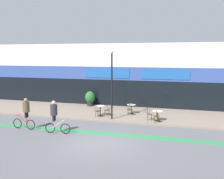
{
  "coord_description": "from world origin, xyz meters",
  "views": [
    {
      "loc": [
        4.42,
        -13.06,
        4.85
      ],
      "look_at": [
        -1.1,
        6.22,
        2.16
      ],
      "focal_mm": 42.0,
      "sensor_mm": 36.0,
      "label": 1
    }
  ],
  "objects": [
    {
      "name": "cafe_chair_2_side",
      "position": [
        1.88,
        5.49,
        0.64
      ],
      "size": [
        0.59,
        0.43,
        0.9
      ],
      "rotation": [
        0.0,
        0.0,
        0.07
      ],
      "color": "#4C3823",
      "rests_on": "sidewalk_slab"
    },
    {
      "name": "cafe_chair_0_near",
      "position": [
        -1.97,
        5.3,
        0.64
      ],
      "size": [
        0.45,
        0.6,
        0.9
      ],
      "rotation": [
        0.0,
        0.0,
        1.45
      ],
      "color": "#4C3823",
      "rests_on": "sidewalk_slab"
    },
    {
      "name": "storefront_facade",
      "position": [
        0.0,
        11.97,
        2.91
      ],
      "size": [
        40.0,
        4.06,
        5.85
      ],
      "color": "silver",
      "rests_on": "ground"
    },
    {
      "name": "sidewalk_slab",
      "position": [
        0.0,
        7.25,
        0.06
      ],
      "size": [
        40.0,
        5.5,
        0.12
      ],
      "primitive_type": "cube",
      "color": "gray",
      "rests_on": "ground"
    },
    {
      "name": "bistro_table_0",
      "position": [
        -1.97,
        5.93,
        0.67
      ],
      "size": [
        0.73,
        0.73,
        0.77
      ],
      "color": "black",
      "rests_on": "sidewalk_slab"
    },
    {
      "name": "planter_pot",
      "position": [
        -4.09,
        9.31,
        0.85
      ],
      "size": [
        0.91,
        0.91,
        1.36
      ],
      "color": "#232326",
      "rests_on": "sidewalk_slab"
    },
    {
      "name": "cafe_chair_1_near",
      "position": [
        0.23,
        6.61,
        0.64
      ],
      "size": [
        0.42,
        0.59,
        0.9
      ],
      "rotation": [
        0.0,
        0.0,
        1.51
      ],
      "color": "#4C3823",
      "rests_on": "sidewalk_slab"
    },
    {
      "name": "bike_lane_stripe",
      "position": [
        0.0,
        1.86,
        0.0
      ],
      "size": [
        36.0,
        0.7,
        0.01
      ],
      "primitive_type": "cube",
      "color": "#2D844C",
      "rests_on": "ground"
    },
    {
      "name": "bistro_table_1",
      "position": [
        0.23,
        7.23,
        0.64
      ],
      "size": [
        0.69,
        0.69,
        0.73
      ],
      "color": "black",
      "rests_on": "sidewalk_slab"
    },
    {
      "name": "cafe_chair_0_side",
      "position": [
        -1.34,
        5.93,
        0.64
      ],
      "size": [
        0.58,
        0.4,
        0.9
      ],
      "rotation": [
        0.0,
        0.0,
        3.15
      ],
      "color": "#4C3823",
      "rests_on": "sidewalk_slab"
    },
    {
      "name": "cyclist_0",
      "position": [
        -5.54,
        1.38,
        1.2
      ],
      "size": [
        1.68,
        0.49,
        2.06
      ],
      "rotation": [
        0.0,
        0.0,
        3.1
      ],
      "color": "black",
      "rests_on": "ground"
    },
    {
      "name": "cafe_chair_2_near",
      "position": [
        2.51,
        4.87,
        0.64
      ],
      "size": [
        0.42,
        0.58,
        0.9
      ],
      "rotation": [
        0.0,
        0.0,
        1.61
      ],
      "color": "#4C3823",
      "rests_on": "sidewalk_slab"
    },
    {
      "name": "ground_plane",
      "position": [
        0.0,
        0.0,
        0.0
      ],
      "size": [
        120.0,
        120.0,
        0.0
      ],
      "primitive_type": "plane",
      "color": "#5B5B60"
    },
    {
      "name": "bistro_table_2",
      "position": [
        2.5,
        5.49,
        0.63
      ],
      "size": [
        0.77,
        0.77,
        0.71
      ],
      "color": "black",
      "rests_on": "sidewalk_slab"
    },
    {
      "name": "lamp_post",
      "position": [
        -0.79,
        5.09,
        3.03
      ],
      "size": [
        0.26,
        0.26,
        5.03
      ],
      "color": "black",
      "rests_on": "sidewalk_slab"
    },
    {
      "name": "cyclist_1",
      "position": [
        -3.3,
        1.1,
        1.2
      ],
      "size": [
        1.65,
        0.52,
        2.04
      ],
      "rotation": [
        0.0,
        0.0,
        0.08
      ],
      "color": "black",
      "rests_on": "ground"
    }
  ]
}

